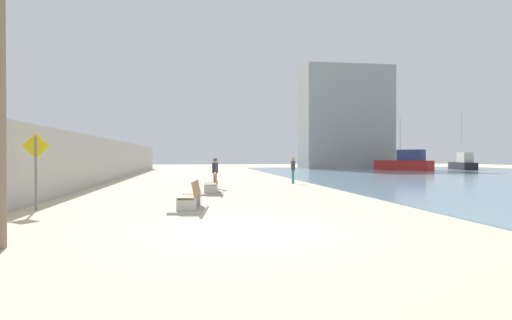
{
  "coord_description": "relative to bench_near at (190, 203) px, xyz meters",
  "views": [
    {
      "loc": [
        -1.41,
        -9.88,
        1.78
      ],
      "look_at": [
        2.39,
        15.92,
        1.52
      ],
      "focal_mm": 29.59,
      "sensor_mm": 36.0,
      "label": 1
    }
  ],
  "objects": [
    {
      "name": "pedestrian_sign",
      "position": [
        -4.95,
        0.76,
        1.34
      ],
      "size": [
        0.85,
        0.08,
        2.53
      ],
      "color": "slate",
      "rests_on": "ground"
    },
    {
      "name": "seawall",
      "position": [
        -5.96,
        14.07,
        1.23
      ],
      "size": [
        0.8,
        64.0,
        2.92
      ],
      "primitive_type": "cube",
      "color": "#ADAAA3",
      "rests_on": "ground"
    },
    {
      "name": "bench_near",
      "position": [
        0.0,
        0.0,
        0.0
      ],
      "size": [
        1.32,
        2.2,
        0.98
      ],
      "color": "#ADAAA3",
      "rests_on": "ground"
    },
    {
      "name": "boat_distant",
      "position": [
        34.27,
        35.74,
        0.61
      ],
      "size": [
        3.51,
        6.89,
        7.52
      ],
      "color": "black",
      "rests_on": "water_bay"
    },
    {
      "name": "boat_far_right",
      "position": [
        25.35,
        33.95,
        0.73
      ],
      "size": [
        4.81,
        7.25,
        6.4
      ],
      "color": "red",
      "rests_on": "water_bay"
    },
    {
      "name": "bench_far",
      "position": [
        0.95,
        5.93,
        0.0
      ],
      "size": [
        1.21,
        2.16,
        0.98
      ],
      "color": "#ADAAA3",
      "rests_on": "ground"
    },
    {
      "name": "person_standing",
      "position": [
        1.27,
        9.24,
        0.74
      ],
      "size": [
        0.35,
        0.45,
        1.67
      ],
      "color": "#B22D33",
      "rests_on": "ground"
    },
    {
      "name": "ground_plane",
      "position": [
        1.54,
        14.07,
        -0.23
      ],
      "size": [
        120.0,
        120.0,
        0.0
      ],
      "primitive_type": "plane",
      "color": "beige"
    },
    {
      "name": "person_walking",
      "position": [
        6.38,
        12.44,
        0.78
      ],
      "size": [
        0.23,
        0.53,
        1.73
      ],
      "color": "teal",
      "rests_on": "ground"
    },
    {
      "name": "harbor_building",
      "position": [
        20.82,
        42.07,
        6.75
      ],
      "size": [
        12.0,
        6.0,
        13.96
      ],
      "primitive_type": "cube",
      "color": "gray",
      "rests_on": "ground"
    }
  ]
}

